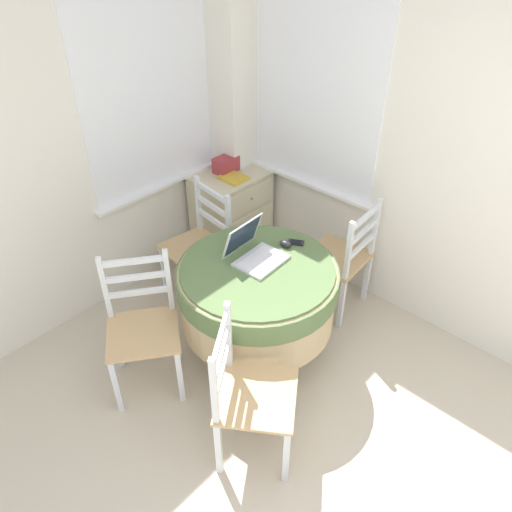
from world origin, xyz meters
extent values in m
cube|color=white|center=(1.12, 2.60, 1.49)|extent=(1.10, 0.01, 1.42)
cube|color=white|center=(1.12, 2.58, 0.77)|extent=(1.18, 0.07, 0.02)
cube|color=white|center=(1.98, 0.41, 1.27)|extent=(0.06, 4.41, 2.55)
cube|color=white|center=(1.94, 1.78, 1.49)|extent=(0.01, 1.10, 1.42)
cube|color=white|center=(1.91, 1.78, 0.77)|extent=(0.07, 1.18, 0.02)
cube|color=white|center=(1.81, 2.47, 1.27)|extent=(0.28, 0.28, 2.55)
cylinder|color=#4C3D2D|center=(0.88, 1.37, 0.01)|extent=(0.36, 0.36, 0.03)
cylinder|color=#4C3D2D|center=(0.88, 1.37, 0.37)|extent=(0.11, 0.11, 0.68)
cylinder|color=tan|center=(0.88, 1.37, 0.50)|extent=(1.00, 1.00, 0.42)
cylinder|color=#567042|center=(0.88, 1.37, 0.63)|extent=(1.03, 1.03, 0.15)
cylinder|color=#567042|center=(0.88, 1.37, 0.71)|extent=(0.97, 0.97, 0.02)
cube|color=silver|center=(0.94, 1.39, 0.73)|extent=(0.32, 0.25, 0.02)
cube|color=silver|center=(0.94, 1.40, 0.74)|extent=(0.28, 0.16, 0.00)
cube|color=silver|center=(0.93, 1.54, 0.85)|extent=(0.32, 0.10, 0.23)
cube|color=#192338|center=(0.93, 1.54, 0.86)|extent=(0.28, 0.08, 0.20)
ellipsoid|color=black|center=(1.17, 1.38, 0.75)|extent=(0.06, 0.09, 0.05)
cube|color=black|center=(1.25, 1.36, 0.73)|extent=(0.10, 0.12, 0.01)
cube|color=black|center=(1.25, 1.36, 0.73)|extent=(0.08, 0.09, 0.00)
cube|color=tan|center=(1.01, 2.11, 0.45)|extent=(0.47, 0.48, 0.02)
cube|color=silver|center=(0.85, 2.33, 0.22)|extent=(0.04, 0.04, 0.44)
cube|color=silver|center=(0.80, 1.95, 0.22)|extent=(0.04, 0.04, 0.44)
cube|color=silver|center=(1.21, 2.28, 0.22)|extent=(0.04, 0.04, 0.44)
cube|color=silver|center=(1.16, 1.90, 0.22)|extent=(0.04, 0.04, 0.44)
cube|color=silver|center=(1.21, 2.28, 0.69)|extent=(0.04, 0.04, 0.46)
cube|color=silver|center=(1.16, 1.90, 0.69)|extent=(0.04, 0.04, 0.46)
cube|color=silver|center=(1.19, 2.09, 0.86)|extent=(0.07, 0.38, 0.04)
cube|color=silver|center=(1.19, 2.09, 0.74)|extent=(0.07, 0.38, 0.04)
cube|color=silver|center=(1.19, 2.09, 0.62)|extent=(0.07, 0.38, 0.04)
cube|color=tan|center=(1.63, 1.27, 0.45)|extent=(0.46, 0.45, 0.02)
cube|color=silver|center=(1.81, 1.46, 0.22)|extent=(0.04, 0.04, 0.44)
cube|color=silver|center=(1.43, 1.43, 0.22)|extent=(0.04, 0.04, 0.44)
cube|color=silver|center=(1.84, 1.10, 0.22)|extent=(0.04, 0.04, 0.44)
cube|color=silver|center=(1.46, 1.07, 0.22)|extent=(0.04, 0.04, 0.44)
cube|color=silver|center=(1.84, 1.10, 0.69)|extent=(0.03, 0.03, 0.46)
cube|color=silver|center=(1.46, 1.07, 0.69)|extent=(0.03, 0.03, 0.46)
cube|color=silver|center=(1.65, 1.09, 0.86)|extent=(0.38, 0.05, 0.04)
cube|color=silver|center=(1.65, 1.09, 0.74)|extent=(0.38, 0.05, 0.04)
cube|color=silver|center=(1.65, 1.09, 0.62)|extent=(0.38, 0.05, 0.04)
cube|color=tan|center=(0.32, 0.86, 0.45)|extent=(0.59, 0.59, 0.02)
cube|color=silver|center=(0.27, 0.60, 0.22)|extent=(0.05, 0.05, 0.44)
cube|color=silver|center=(0.58, 0.82, 0.22)|extent=(0.05, 0.05, 0.44)
cube|color=silver|center=(0.06, 0.90, 0.22)|extent=(0.05, 0.05, 0.44)
cube|color=silver|center=(0.38, 1.11, 0.22)|extent=(0.05, 0.05, 0.44)
cube|color=silver|center=(0.06, 0.90, 0.69)|extent=(0.04, 0.04, 0.46)
cube|color=silver|center=(0.38, 1.11, 0.69)|extent=(0.04, 0.04, 0.46)
cube|color=silver|center=(0.22, 1.01, 0.86)|extent=(0.33, 0.24, 0.04)
cube|color=silver|center=(0.22, 1.01, 0.74)|extent=(0.33, 0.24, 0.04)
cube|color=silver|center=(0.22, 1.01, 0.62)|extent=(0.33, 0.24, 0.04)
cube|color=tan|center=(0.20, 1.68, 0.45)|extent=(0.59, 0.59, 0.02)
cube|color=silver|center=(-0.07, 1.65, 0.22)|extent=(0.05, 0.05, 0.44)
cube|color=silver|center=(0.24, 1.42, 0.22)|extent=(0.05, 0.05, 0.44)
cube|color=silver|center=(0.15, 1.94, 0.22)|extent=(0.05, 0.05, 0.44)
cube|color=silver|center=(0.46, 1.71, 0.22)|extent=(0.05, 0.05, 0.44)
cube|color=silver|center=(0.15, 1.94, 0.69)|extent=(0.04, 0.04, 0.46)
cube|color=silver|center=(0.46, 1.71, 0.69)|extent=(0.04, 0.04, 0.46)
cube|color=silver|center=(0.30, 1.83, 0.86)|extent=(0.32, 0.24, 0.04)
cube|color=silver|center=(0.30, 1.83, 0.74)|extent=(0.32, 0.24, 0.04)
cube|color=silver|center=(0.30, 1.83, 0.62)|extent=(0.32, 0.24, 0.04)
cube|color=beige|center=(1.62, 2.34, 0.37)|extent=(0.57, 0.46, 0.74)
cube|color=beige|center=(1.62, 2.34, 0.75)|extent=(0.59, 0.48, 0.02)
cube|color=beige|center=(1.62, 2.11, 0.62)|extent=(0.50, 0.01, 0.21)
sphere|color=olive|center=(1.62, 2.10, 0.62)|extent=(0.02, 0.02, 0.02)
cube|color=beige|center=(1.62, 2.11, 0.37)|extent=(0.50, 0.01, 0.21)
sphere|color=olive|center=(1.62, 2.10, 0.37)|extent=(0.02, 0.02, 0.02)
cube|color=beige|center=(1.62, 2.11, 0.12)|extent=(0.50, 0.01, 0.21)
sphere|color=olive|center=(1.62, 2.10, 0.12)|extent=(0.02, 0.02, 0.02)
cube|color=#9E3338|center=(1.63, 2.39, 0.82)|extent=(0.20, 0.13, 0.13)
cube|color=gold|center=(1.57, 2.25, 0.77)|extent=(0.17, 0.20, 0.02)
camera|label=1|loc=(-0.93, -0.29, 2.62)|focal=35.00mm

